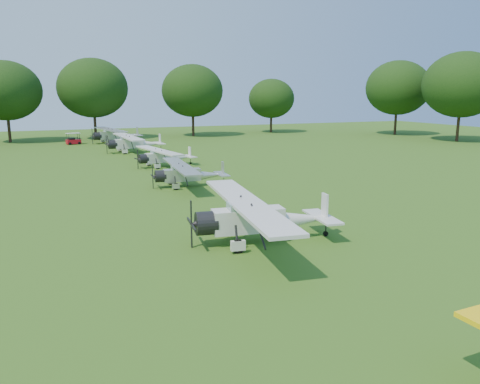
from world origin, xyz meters
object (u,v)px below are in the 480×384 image
object	(u,v)px
aircraft_3	(259,216)
aircraft_4	(188,173)
aircraft_6	(133,142)
aircraft_5	(164,156)
aircraft_7	(115,134)
golf_cart	(73,141)

from	to	relation	value
aircraft_3	aircraft_4	distance (m)	15.19
aircraft_6	aircraft_5	bearing A→B (deg)	-89.70
aircraft_7	aircraft_5	bearing A→B (deg)	-96.68
aircraft_5	golf_cart	bearing A→B (deg)	95.96
aircraft_4	aircraft_7	size ratio (longest dim) A/B	0.83
aircraft_4	aircraft_5	size ratio (longest dim) A/B	1.00
aircraft_3	golf_cart	xyz separation A→B (m)	(-5.87, 52.13, -0.81)
aircraft_6	aircraft_7	distance (m)	12.74
aircraft_5	aircraft_3	bearing A→B (deg)	-102.84
aircraft_4	aircraft_6	size ratio (longest dim) A/B	0.84
aircraft_7	aircraft_4	bearing A→B (deg)	-98.62
aircraft_3	aircraft_4	world-z (taller)	aircraft_3
aircraft_4	golf_cart	size ratio (longest dim) A/B	4.51
aircraft_3	golf_cart	world-z (taller)	aircraft_3
aircraft_4	aircraft_7	xyz separation A→B (m)	(-0.65, 36.76, 0.23)
aircraft_7	golf_cart	size ratio (longest dim) A/B	5.46
aircraft_5	aircraft_7	size ratio (longest dim) A/B	0.83
aircraft_3	aircraft_4	bearing A→B (deg)	94.39
aircraft_3	aircraft_7	distance (m)	51.92
aircraft_3	golf_cart	bearing A→B (deg)	103.63
aircraft_5	aircraft_6	size ratio (longest dim) A/B	0.84
aircraft_3	aircraft_7	size ratio (longest dim) A/B	1.01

